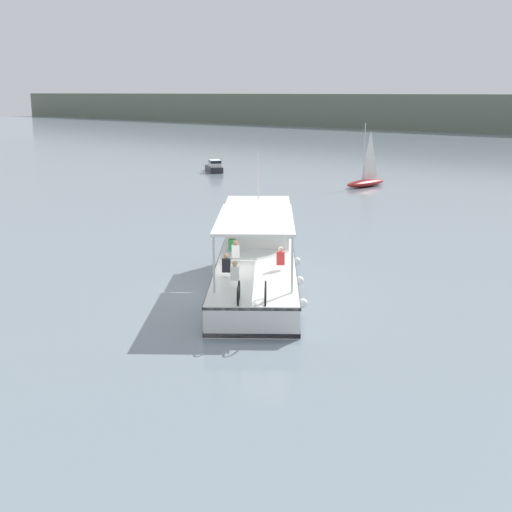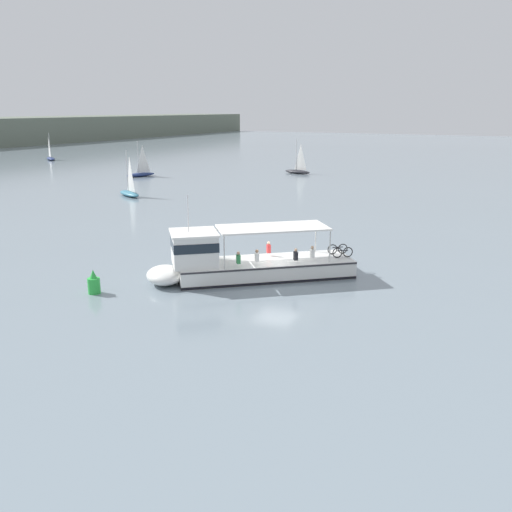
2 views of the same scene
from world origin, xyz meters
name	(u,v)px [view 2 (image 2 of 2)]	position (x,y,z in m)	size (l,w,h in m)	color
ground_plane	(276,279)	(0.00, 0.00, 0.00)	(400.00, 400.00, 0.00)	gray
ferry_main	(240,263)	(-0.92, 2.04, 1.02)	(10.51, 11.74, 5.32)	white
sailboat_near_port	(298,170)	(53.26, 21.23, 0.54)	(2.51, 5.00, 5.40)	#232328
sailboat_mid_channel	(141,173)	(38.55, 41.15, 0.54)	(4.98, 3.05, 5.40)	navy
sailboat_off_stern	(129,192)	(22.23, 29.87, 0.54)	(3.53, 4.88, 5.40)	teal
sailboat_off_bow	(51,157)	(52.40, 75.06, 0.54)	(3.84, 4.76, 5.40)	navy
channel_buoy	(94,284)	(-7.17, 8.09, 0.57)	(0.70, 0.70, 1.40)	green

